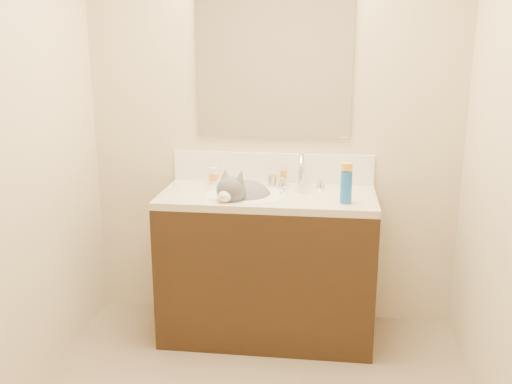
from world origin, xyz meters
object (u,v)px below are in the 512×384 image
(vanity_cabinet, at_px, (267,268))
(silver_jar, at_px, (272,180))
(spray_can, at_px, (346,188))
(basin, at_px, (246,206))
(pill_bottle, at_px, (214,176))
(amber_bottle, at_px, (283,178))
(faucet, at_px, (302,174))
(cat, at_px, (243,199))

(vanity_cabinet, distance_m, silver_jar, 0.52)
(silver_jar, bearing_deg, spray_can, -37.84)
(basin, relative_size, spray_can, 2.68)
(silver_jar, bearing_deg, vanity_cabinet, -91.50)
(pill_bottle, bearing_deg, silver_jar, 1.87)
(silver_jar, distance_m, spray_can, 0.54)
(vanity_cabinet, distance_m, pill_bottle, 0.63)
(silver_jar, relative_size, spray_can, 0.36)
(vanity_cabinet, height_order, spray_can, spray_can)
(basin, distance_m, amber_bottle, 0.32)
(faucet, height_order, spray_can, faucet)
(cat, relative_size, pill_bottle, 4.57)
(cat, bearing_deg, pill_bottle, 156.14)
(pill_bottle, height_order, amber_bottle, pill_bottle)
(cat, distance_m, silver_jar, 0.27)
(cat, bearing_deg, amber_bottle, 71.37)
(pill_bottle, xyz_separation_m, spray_can, (0.77, -0.32, 0.03))
(pill_bottle, bearing_deg, faucet, -4.38)
(cat, distance_m, pill_bottle, 0.31)
(pill_bottle, relative_size, spray_can, 0.60)
(basin, xyz_separation_m, faucet, (0.30, 0.17, 0.16))
(vanity_cabinet, distance_m, amber_bottle, 0.54)
(amber_bottle, xyz_separation_m, spray_can, (0.36, -0.34, 0.04))
(basin, bearing_deg, amber_bottle, 50.56)
(vanity_cabinet, height_order, pill_bottle, pill_bottle)
(cat, relative_size, silver_jar, 7.65)
(silver_jar, xyz_separation_m, amber_bottle, (0.07, 0.01, 0.02))
(faucet, bearing_deg, vanity_cabinet, -142.71)
(amber_bottle, bearing_deg, basin, -129.44)
(basin, distance_m, silver_jar, 0.27)
(vanity_cabinet, xyz_separation_m, cat, (-0.13, -0.04, 0.42))
(vanity_cabinet, distance_m, faucet, 0.58)
(faucet, distance_m, cat, 0.38)
(faucet, bearing_deg, pill_bottle, 175.62)
(vanity_cabinet, relative_size, pill_bottle, 11.96)
(faucet, bearing_deg, spray_can, -48.26)
(cat, distance_m, amber_bottle, 0.32)
(vanity_cabinet, relative_size, silver_jar, 20.02)
(basin, xyz_separation_m, cat, (-0.01, -0.01, 0.04))
(spray_can, bearing_deg, silver_jar, 142.16)
(vanity_cabinet, bearing_deg, cat, -164.30)
(amber_bottle, distance_m, spray_can, 0.49)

